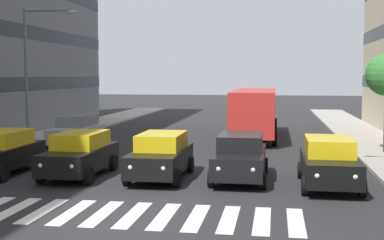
# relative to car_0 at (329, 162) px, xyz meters

# --- Properties ---
(ground_plane) EXTENTS (180.00, 180.00, 0.00)m
(ground_plane) POSITION_rel_car_0_xyz_m (6.25, 4.70, -0.89)
(ground_plane) COLOR #262628
(crosswalk_markings) EXTENTS (10.35, 2.80, 0.01)m
(crosswalk_markings) POSITION_rel_car_0_xyz_m (6.25, 4.70, -0.88)
(crosswalk_markings) COLOR silver
(crosswalk_markings) RESTS_ON ground_plane
(car_0) EXTENTS (2.02, 4.44, 1.72)m
(car_0) POSITION_rel_car_0_xyz_m (0.00, 0.00, 0.00)
(car_0) COLOR black
(car_0) RESTS_ON ground_plane
(car_1) EXTENTS (2.02, 4.44, 1.72)m
(car_1) POSITION_rel_car_0_xyz_m (3.16, -0.69, 0.00)
(car_1) COLOR black
(car_1) RESTS_ON ground_plane
(car_2) EXTENTS (2.02, 4.44, 1.72)m
(car_2) POSITION_rel_car_0_xyz_m (6.16, -0.51, 0.00)
(car_2) COLOR black
(car_2) RESTS_ON ground_plane
(car_3) EXTENTS (2.02, 4.44, 1.72)m
(car_3) POSITION_rel_car_0_xyz_m (9.35, -0.38, 0.00)
(car_3) COLOR black
(car_3) RESTS_ON ground_plane
(car_4) EXTENTS (2.02, 4.44, 1.72)m
(car_4) POSITION_rel_car_0_xyz_m (12.63, -0.33, 0.00)
(car_4) COLOR black
(car_4) RESTS_ON ground_plane
(car_row2_0) EXTENTS (2.02, 4.44, 1.72)m
(car_row2_0) POSITION_rel_car_0_xyz_m (12.71, -8.51, 0.00)
(car_row2_0) COLOR #B2B7BC
(car_row2_0) RESTS_ON ground_plane
(bus_behind_traffic) EXTENTS (2.78, 10.50, 3.00)m
(bus_behind_traffic) POSITION_rel_car_0_xyz_m (3.16, -14.05, 0.97)
(bus_behind_traffic) COLOR red
(bus_behind_traffic) RESTS_ON ground_plane
(street_lamp_left) EXTENTS (2.67, 0.28, 7.10)m
(street_lamp_left) POSITION_rel_car_0_xyz_m (-2.14, -2.32, 3.58)
(street_lamp_left) COLOR #4C6B56
(street_lamp_left) RESTS_ON sidewalk_left
(street_lamp_right) EXTENTS (2.97, 0.28, 7.30)m
(street_lamp_right) POSITION_rel_car_0_xyz_m (14.59, -7.42, 3.73)
(street_lamp_right) COLOR #4C6B56
(street_lamp_right) RESTS_ON sidewalk_right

